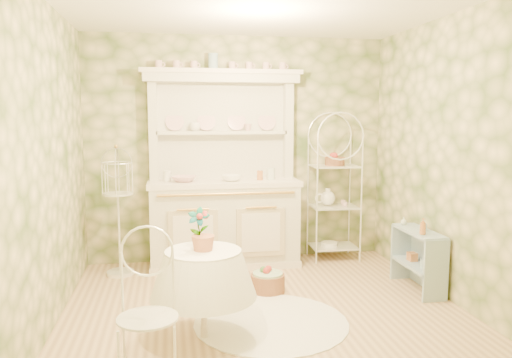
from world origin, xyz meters
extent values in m
plane|color=tan|center=(0.00, 0.00, 0.00)|extent=(3.60, 3.60, 0.00)
plane|color=white|center=(0.00, 0.00, 2.70)|extent=(3.60, 3.60, 0.00)
plane|color=beige|center=(-1.80, 0.00, 1.35)|extent=(3.60, 3.60, 0.00)
plane|color=beige|center=(1.80, 0.00, 1.35)|extent=(3.60, 3.60, 0.00)
plane|color=beige|center=(0.00, 1.80, 1.35)|extent=(3.60, 3.60, 0.00)
plane|color=beige|center=(0.00, -1.80, 1.35)|extent=(3.60, 3.60, 0.00)
cube|color=silver|center=(-0.20, 1.52, 1.15)|extent=(1.87, 0.61, 2.29)
cube|color=white|center=(1.16, 1.58, 0.92)|extent=(0.59, 0.43, 1.84)
cube|color=#97B2C6|center=(1.64, 0.35, 0.31)|extent=(0.30, 0.74, 0.62)
cylinder|color=white|center=(-0.58, -0.41, 0.40)|extent=(0.85, 0.85, 0.80)
cube|color=white|center=(-0.98, -1.03, 0.46)|extent=(0.44, 0.44, 0.92)
cube|color=white|center=(-1.39, 1.36, 0.78)|extent=(0.40, 0.40, 1.56)
cylinder|color=brown|center=(0.12, 0.53, 0.10)|extent=(0.39, 0.39, 0.20)
cylinder|color=white|center=(0.01, -0.21, 0.01)|extent=(1.43, 1.43, 0.01)
imported|color=white|center=(-0.66, 1.48, 1.02)|extent=(0.36, 0.36, 0.07)
imported|color=white|center=(-0.12, 1.45, 1.02)|extent=(0.24, 0.24, 0.07)
imported|color=white|center=(-0.52, 1.68, 1.61)|extent=(0.15, 0.15, 0.10)
imported|color=white|center=(0.11, 1.68, 1.61)|extent=(0.12, 0.12, 0.09)
imported|color=#3F7238|center=(-0.61, -0.38, 0.85)|extent=(0.20, 0.17, 0.33)
imported|color=#B66D37|center=(1.58, 0.17, 0.68)|extent=(0.08, 0.08, 0.16)
imported|color=#89ACBD|center=(1.66, 0.31, 0.65)|extent=(0.05, 0.05, 0.11)
imported|color=silver|center=(1.60, 0.61, 0.65)|extent=(0.08, 0.08, 0.08)
camera|label=1|loc=(-0.82, -4.20, 1.75)|focal=35.00mm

